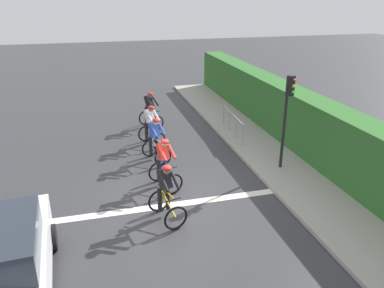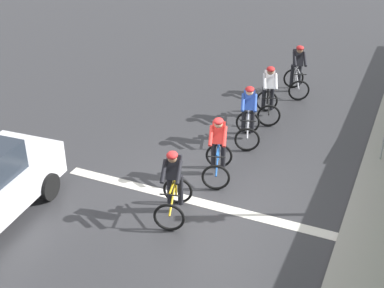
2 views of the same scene
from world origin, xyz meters
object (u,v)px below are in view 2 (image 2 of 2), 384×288
object	(u,v)px
cyclist_mid	(248,115)
cyclist_trailing	(174,185)
cyclist_lead	(297,71)
cyclist_fourth	(218,149)
cyclist_second	(269,93)

from	to	relation	value
cyclist_mid	cyclist_trailing	distance (m)	3.92
cyclist_lead	cyclist_fourth	size ratio (longest dim) A/B	1.00
cyclist_lead	cyclist_second	bearing A→B (deg)	-98.48
cyclist_mid	cyclist_trailing	xyz separation A→B (m)	(-0.38, -3.90, 0.00)
cyclist_lead	cyclist_trailing	bearing A→B (deg)	-95.84
cyclist_lead	cyclist_trailing	world-z (taller)	same
cyclist_mid	cyclist_lead	bearing A→B (deg)	83.88
cyclist_second	cyclist_trailing	distance (m)	5.53
cyclist_lead	cyclist_fourth	xyz separation A→B (m)	(-0.47, -5.80, 0.00)
cyclist_second	cyclist_lead	bearing A→B (deg)	81.52
cyclist_lead	cyclist_mid	xyz separation A→B (m)	(-0.40, -3.74, 0.00)
cyclist_lead	cyclist_second	world-z (taller)	same
cyclist_fourth	cyclist_mid	bearing A→B (deg)	87.94
cyclist_lead	cyclist_second	xyz separation A→B (m)	(-0.32, -2.12, 0.00)
cyclist_second	cyclist_mid	world-z (taller)	same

